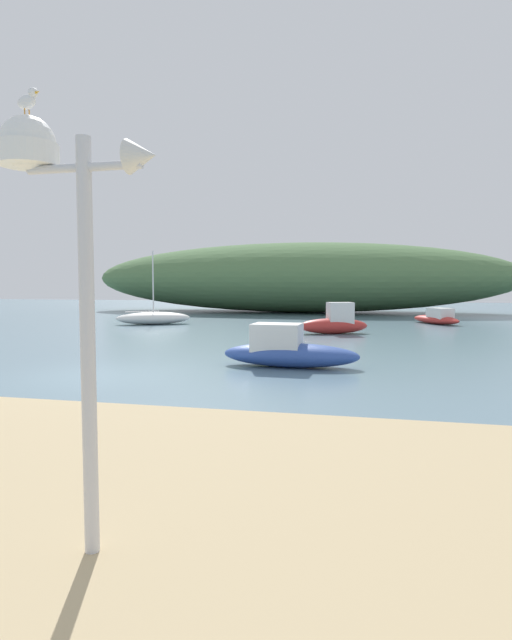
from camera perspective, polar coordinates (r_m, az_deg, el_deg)
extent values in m
plane|color=slate|center=(14.30, -17.25, -5.90)|extent=(120.00, 120.00, 0.00)
ellipsoid|color=#517547|center=(44.76, 4.61, 4.67)|extent=(36.52, 11.58, 5.92)
cylinder|color=silver|center=(4.40, -17.97, -3.08)|extent=(0.12, 0.12, 3.36)
cylinder|color=silver|center=(4.46, -18.39, 15.63)|extent=(0.99, 0.07, 0.07)
cylinder|color=white|center=(4.76, -23.74, 16.28)|extent=(0.48, 0.48, 0.18)
sphere|color=white|center=(4.78, -23.77, 17.32)|extent=(0.44, 0.44, 0.44)
cone|color=silver|center=(4.25, -12.41, 17.18)|extent=(0.23, 0.27, 0.27)
cylinder|color=orange|center=(4.85, -23.65, 20.11)|extent=(0.01, 0.01, 0.05)
cylinder|color=orange|center=(4.83, -24.06, 20.17)|extent=(0.01, 0.01, 0.05)
ellipsoid|color=white|center=(4.87, -23.88, 21.05)|extent=(0.22, 0.15, 0.11)
ellipsoid|color=#9EA0A8|center=(4.87, -23.89, 21.27)|extent=(0.21, 0.13, 0.04)
sphere|color=white|center=(4.82, -23.28, 21.97)|extent=(0.08, 0.08, 0.08)
cone|color=gold|center=(4.77, -22.86, 22.09)|extent=(0.05, 0.04, 0.02)
ellipsoid|color=#B72D28|center=(33.22, 19.14, 0.05)|extent=(3.12, 4.11, 0.53)
cube|color=silver|center=(32.87, 19.57, 0.69)|extent=(1.58, 1.72, 0.63)
ellipsoid|color=white|center=(31.54, -11.19, 0.20)|extent=(4.56, 3.53, 0.75)
cylinder|color=silver|center=(31.47, -11.24, 3.97)|extent=(0.08, 0.08, 3.84)
cylinder|color=silver|center=(31.46, -12.39, 0.90)|extent=(1.73, 1.03, 0.06)
ellipsoid|color=#2D4C9E|center=(15.13, 3.79, -3.86)|extent=(4.03, 1.41, 0.70)
cube|color=silver|center=(15.15, 2.32, -1.91)|extent=(1.43, 1.08, 0.80)
ellipsoid|color=#B72D28|center=(25.38, 8.47, -0.66)|extent=(3.54, 2.18, 0.76)
cube|color=silver|center=(25.44, 9.22, 0.77)|extent=(1.41, 1.20, 1.03)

